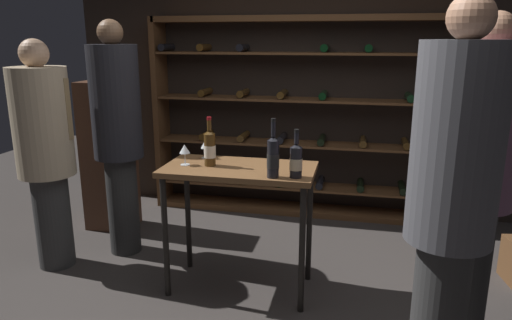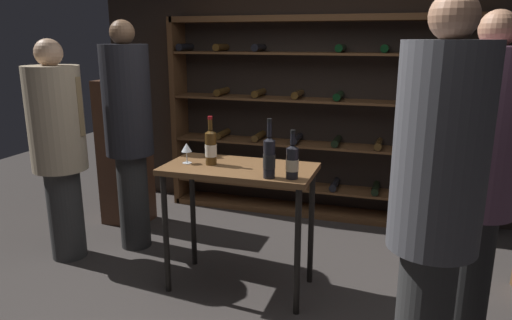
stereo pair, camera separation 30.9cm
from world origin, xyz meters
name	(u,v)px [view 2 (the right image)]	position (x,y,z in m)	size (l,w,h in m)	color
ground_plane	(260,308)	(0.00, 0.00, 0.00)	(10.30, 10.30, 0.00)	#383330
back_wall	(321,78)	(0.00, 2.15, 1.45)	(5.02, 0.10, 2.89)	black
wine_rack	(318,121)	(0.02, 1.94, 1.02)	(3.21, 0.32, 2.07)	brown
tasting_table	(239,183)	(-0.24, 0.25, 0.83)	(1.09, 0.56, 0.96)	brown
person_guest_blue_shirt	(129,126)	(-1.40, 0.65, 1.11)	(0.41, 0.41, 2.00)	#292929
person_host_in_suit	(58,142)	(-1.84, 0.28, 1.02)	(0.45, 0.44, 1.85)	#323232
person_bystander_dark_jacket	(436,197)	(1.04, -0.60, 1.14)	(0.42, 0.42, 2.05)	#2F2F2F
person_guest_plum_blouse	(480,172)	(1.31, 0.02, 1.12)	(0.41, 0.41, 2.00)	#272727
display_cabinet	(125,153)	(-1.79, 1.16, 0.73)	(0.44, 0.36, 1.46)	#4C2D1E
wine_bottle_red_label	(292,161)	(0.20, 0.07, 1.07)	(0.08, 0.08, 0.32)	black
wine_bottle_amber_reserve	(211,147)	(-0.45, 0.23, 1.09)	(0.08, 0.08, 0.36)	#4C3314
wine_bottle_black_capsule	(269,157)	(0.05, 0.04, 1.10)	(0.08, 0.08, 0.40)	black
wine_glass_stemmed_center	(187,148)	(-0.63, 0.21, 1.07)	(0.08, 0.08, 0.15)	silver
wine_glass_stemmed_right	(209,144)	(-0.55, 0.44, 1.06)	(0.07, 0.07, 0.15)	silver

